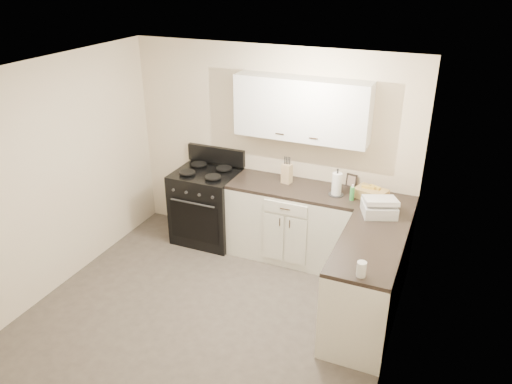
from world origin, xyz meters
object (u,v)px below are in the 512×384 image
at_px(knife_block, 287,173).
at_px(countertop_grill, 379,209).
at_px(stove, 207,207).
at_px(paper_towel, 337,184).
at_px(wicker_basket, 371,194).

relative_size(knife_block, countertop_grill, 0.71).
height_order(knife_block, countertop_grill, knife_block).
xyz_separation_m(stove, knife_block, (1.04, 0.10, 0.60)).
bearing_deg(knife_block, stove, -163.06).
bearing_deg(countertop_grill, paper_towel, 130.49).
bearing_deg(wicker_basket, knife_block, 177.95).
bearing_deg(stove, countertop_grill, -7.30).
bearing_deg(paper_towel, countertop_grill, -28.11).
bearing_deg(stove, paper_towel, 0.09).
relative_size(wicker_basket, countertop_grill, 1.01).
bearing_deg(countertop_grill, stove, 151.31).
bearing_deg(countertop_grill, wicker_basket, 92.06).
relative_size(knife_block, paper_towel, 0.90).
height_order(knife_block, wicker_basket, knife_block).
relative_size(stove, paper_towel, 3.61).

